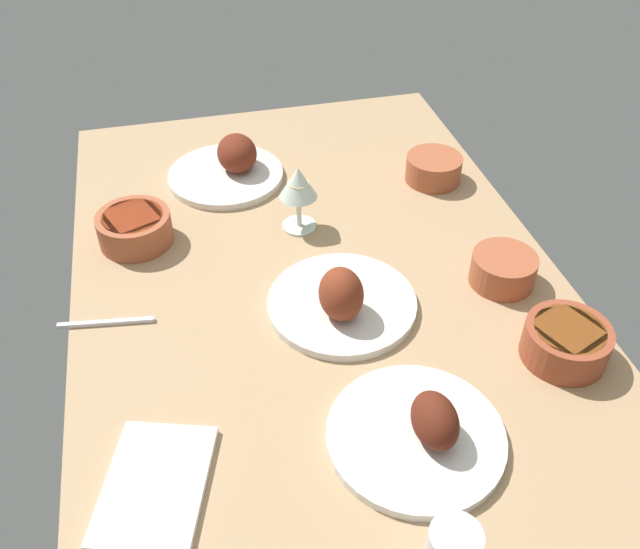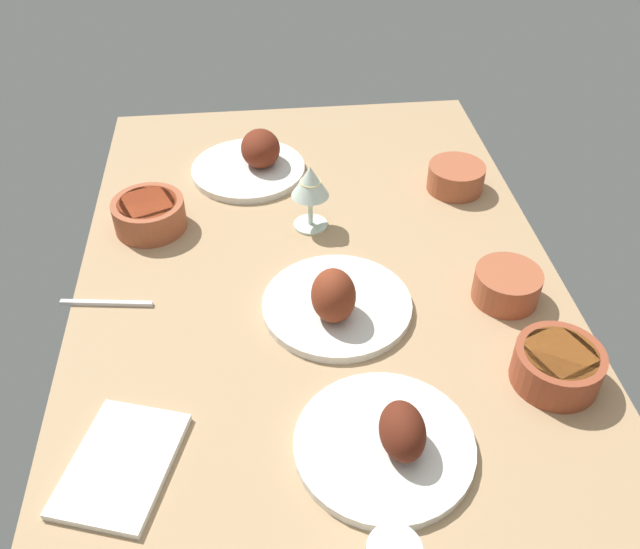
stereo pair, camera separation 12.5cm
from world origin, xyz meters
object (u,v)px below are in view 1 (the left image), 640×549
(wine_glass, at_px, (298,186))
(fork_loose, at_px, (106,323))
(plate_far_side, at_px, (421,432))
(bowl_soup, at_px, (566,341))
(folded_napkin, at_px, (155,485))
(bowl_sauce, at_px, (135,228))
(bowl_potatoes, at_px, (434,168))
(plate_near_viewer, at_px, (342,300))
(bowl_onions, at_px, (503,268))
(plate_center_main, at_px, (231,166))

(wine_glass, distance_m, fork_loose, 0.44)
(plate_far_side, relative_size, fork_loose, 1.59)
(bowl_soup, height_order, folded_napkin, bowl_soup)
(wine_glass, bearing_deg, bowl_sauce, 84.85)
(fork_loose, bearing_deg, bowl_soup, 168.78)
(plate_far_side, distance_m, bowl_potatoes, 0.71)
(wine_glass, bearing_deg, bowl_soup, -142.60)
(bowl_sauce, bearing_deg, plate_near_viewer, -130.42)
(bowl_soup, height_order, fork_loose, bowl_soup)
(plate_far_side, bearing_deg, folded_napkin, 88.13)
(bowl_potatoes, bearing_deg, folded_napkin, 134.68)
(bowl_soup, bearing_deg, bowl_onions, 5.07)
(bowl_soup, relative_size, wine_glass, 0.99)
(plate_near_viewer, bearing_deg, bowl_sauce, 49.58)
(bowl_sauce, bearing_deg, bowl_onions, -113.63)
(folded_napkin, bearing_deg, wine_glass, -30.65)
(bowl_sauce, bearing_deg, fork_loose, 164.79)
(plate_near_viewer, relative_size, fork_loose, 1.60)
(bowl_potatoes, relative_size, bowl_sauce, 0.85)
(plate_center_main, height_order, bowl_sauce, plate_center_main)
(plate_far_side, relative_size, bowl_sauce, 1.82)
(bowl_soup, height_order, wine_glass, wine_glass)
(bowl_sauce, bearing_deg, plate_far_side, -146.65)
(plate_center_main, relative_size, bowl_onions, 2.16)
(plate_center_main, xyz_separation_m, bowl_onions, (-0.48, -0.44, 0.01))
(plate_far_side, bearing_deg, wine_glass, 6.19)
(plate_far_side, xyz_separation_m, bowl_sauce, (0.58, 0.38, 0.01))
(plate_center_main, distance_m, bowl_soup, 0.81)
(plate_center_main, bearing_deg, bowl_onions, -137.64)
(plate_center_main, xyz_separation_m, bowl_sauce, (-0.19, 0.22, 0.01))
(bowl_onions, relative_size, fork_loose, 0.72)
(plate_far_side, height_order, folded_napkin, plate_far_side)
(plate_near_viewer, distance_m, bowl_onions, 0.31)
(folded_napkin, bearing_deg, plate_far_side, -91.87)
(plate_far_side, height_order, bowl_soup, plate_far_side)
(bowl_soup, xyz_separation_m, bowl_onions, (0.20, 0.02, -0.00))
(plate_far_side, bearing_deg, bowl_potatoes, -22.36)
(bowl_potatoes, bearing_deg, wine_glass, 107.17)
(plate_near_viewer, xyz_separation_m, folded_napkin, (-0.28, 0.34, -0.02))
(bowl_potatoes, height_order, bowl_sauce, bowl_sauce)
(plate_near_viewer, height_order, wine_glass, wine_glass)
(bowl_potatoes, height_order, wine_glass, wine_glass)
(plate_far_side, xyz_separation_m, fork_loose, (0.36, 0.45, -0.02))
(bowl_soup, bearing_deg, bowl_potatoes, 1.63)
(folded_napkin, bearing_deg, bowl_onions, -66.26)
(plate_near_viewer, bearing_deg, bowl_potatoes, -40.38)
(plate_near_viewer, distance_m, plate_center_main, 0.50)
(folded_napkin, bearing_deg, bowl_sauce, 0.28)
(bowl_onions, height_order, wine_glass, wine_glass)
(plate_far_side, bearing_deg, plate_center_main, 12.19)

